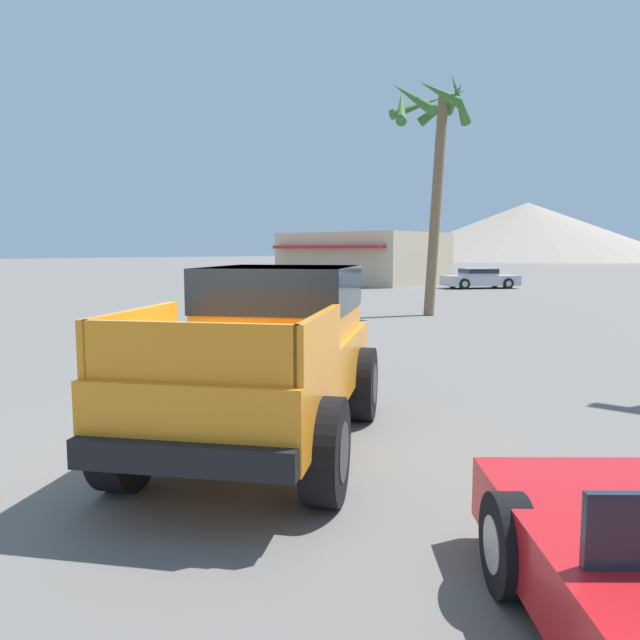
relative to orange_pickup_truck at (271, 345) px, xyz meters
The scene contains 5 objects.
ground_plane 1.26m from the orange_pickup_truck, 113.80° to the right, with size 320.00×320.00×0.00m, color slate.
orange_pickup_truck is the anchor object (origin of this frame).
parked_car_silver 31.38m from the orange_pickup_truck, 111.31° to the left, with size 4.15×4.52×1.19m.
palm_tree_tall 15.90m from the orange_pickup_truck, 113.04° to the left, with size 2.84×3.00×7.95m.
storefront_building 35.83m from the orange_pickup_truck, 124.31° to the left, with size 9.72×8.09×3.41m.
Camera 1 is at (5.32, -4.74, 2.27)m, focal length 35.00 mm.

